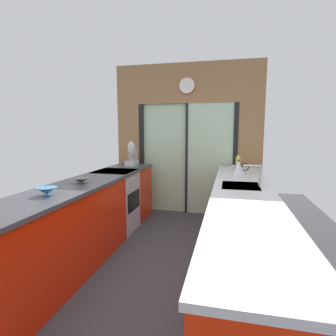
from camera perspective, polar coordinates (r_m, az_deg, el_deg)
The scene contains 11 objects.
ground_plane at distance 3.50m, azimuth -0.98°, elevation -17.95°, with size 5.04×7.60×0.02m, color #38383D.
back_wall_unit at distance 4.92m, azimuth 4.06°, elevation 7.98°, with size 2.64×0.12×2.70m.
left_counter_run at distance 3.26m, azimuth -19.17°, elevation -11.41°, with size 0.62×3.80×0.92m.
right_counter_run at distance 2.96m, azimuth 15.38°, elevation -13.26°, with size 0.62×3.80×0.92m.
sink_faucet at distance 3.06m, azimuth 18.32°, elevation -0.77°, with size 0.19×0.02×0.23m.
oven_range at distance 4.20m, azimuth -11.02°, elevation -6.87°, with size 0.60×0.60×0.92m.
mixing_bowl_mid at distance 2.76m, azimuth -24.29°, elevation -4.47°, with size 0.19×0.19×0.07m.
mixing_bowl_far at distance 3.24m, azimuth -17.95°, elevation -2.50°, with size 0.20×0.20×0.06m.
stand_mixer at distance 4.71m, azimuth -7.68°, elevation 2.52°, with size 0.17×0.27×0.42m.
kettle at distance 3.91m, azimuth 14.74°, elevation 0.13°, with size 0.27×0.18×0.20m.
soap_bottle at distance 4.16m, azimuth 14.61°, elevation 0.96°, with size 0.07×0.07×0.26m.
Camera 1 is at (0.76, -2.46, 1.52)m, focal length 28.75 mm.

